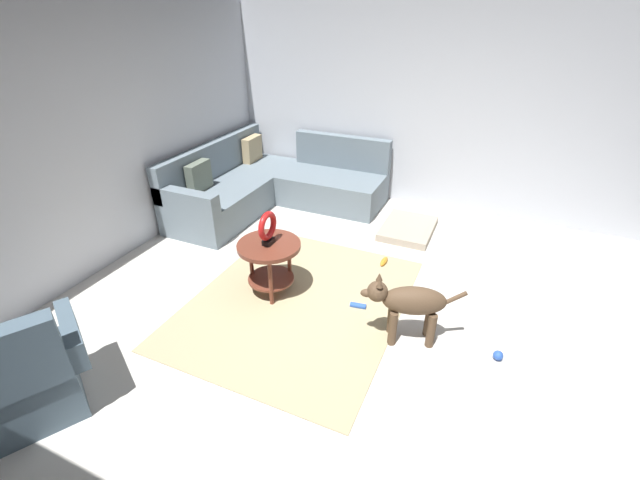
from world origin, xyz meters
TOP-DOWN VIEW (x-y plane):
  - ground_plane at (0.00, 0.00)m, footprint 6.00×6.00m
  - wall_back at (0.00, 2.94)m, footprint 6.00×0.12m
  - wall_right at (2.94, 0.00)m, footprint 0.12×6.00m
  - area_rug at (0.15, 0.70)m, footprint 2.30×1.90m
  - sectional_couch at (1.99, 2.02)m, footprint 2.20×2.25m
  - armchair at (-1.71, 1.80)m, footprint 0.99×0.92m
  - side_table at (0.21, 1.02)m, footprint 0.60×0.60m
  - torus_sculpture at (0.21, 1.02)m, footprint 0.28×0.08m
  - dog_bed_mat at (1.98, 0.08)m, footprint 0.80×0.60m
  - dog at (0.07, -0.35)m, footprint 0.38×0.82m
  - dog_toy_ball at (0.14, -1.10)m, footprint 0.08×0.08m
  - dog_toy_rope at (0.30, 0.14)m, footprint 0.07×0.15m
  - dog_toy_bone at (1.14, 0.14)m, footprint 0.18×0.07m

SIDE VIEW (x-z plane):
  - ground_plane at x=0.00m, z-range -0.10..0.00m
  - area_rug at x=0.15m, z-range 0.00..0.01m
  - dog_toy_rope at x=0.30m, z-range 0.00..0.05m
  - dog_toy_bone at x=1.14m, z-range 0.00..0.06m
  - dog_toy_ball at x=0.14m, z-range 0.00..0.08m
  - dog_bed_mat at x=1.98m, z-range 0.00..0.09m
  - sectional_couch at x=1.99m, z-range -0.15..0.73m
  - armchair at x=-1.71m, z-range -0.12..0.76m
  - dog at x=0.07m, z-range 0.06..0.69m
  - side_table at x=0.21m, z-range 0.15..0.69m
  - torus_sculpture at x=0.21m, z-range 0.55..0.87m
  - wall_back at x=0.00m, z-range 0.00..2.70m
  - wall_right at x=2.94m, z-range 0.00..2.70m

